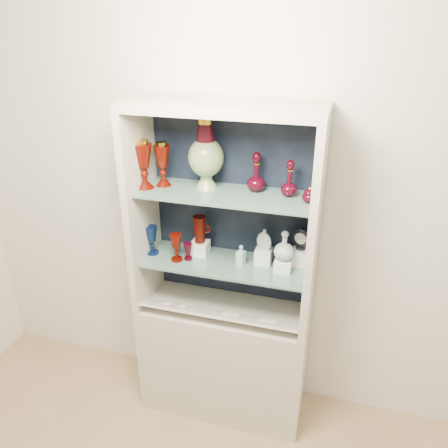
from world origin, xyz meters
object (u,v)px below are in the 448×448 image
(flat_flask, at_px, (264,239))
(cameo_medallion, at_px, (301,239))
(enamel_urn, at_px, (206,152))
(ruby_pitcher, at_px, (200,229))
(pedestal_lamp_left, at_px, (144,164))
(cobalt_goblet, at_px, (152,240))
(ruby_goblet_small, at_px, (188,251))
(ruby_goblet_tall, at_px, (176,247))
(clear_round_decanter, at_px, (284,246))
(ruby_decanter_b, at_px, (256,171))
(ruby_decanter_a, at_px, (290,176))
(lidded_bowl, at_px, (310,195))
(pedestal_lamp_right, at_px, (162,164))
(clear_square_bottle, at_px, (241,255))

(flat_flask, height_order, cameo_medallion, cameo_medallion)
(enamel_urn, height_order, ruby_pitcher, enamel_urn)
(pedestal_lamp_left, xyz_separation_m, cobalt_goblet, (-0.00, 0.02, -0.47))
(enamel_urn, bearing_deg, ruby_goblet_small, -137.89)
(ruby_goblet_tall, bearing_deg, ruby_pitcher, 45.07)
(enamel_urn, distance_m, clear_round_decanter, 0.65)
(clear_round_decanter, relative_size, cameo_medallion, 1.28)
(enamel_urn, relative_size, ruby_goblet_small, 3.84)
(cobalt_goblet, bearing_deg, ruby_decanter_b, 8.65)
(ruby_decanter_a, bearing_deg, cameo_medallion, 21.25)
(ruby_decanter_a, xyz_separation_m, clear_round_decanter, (0.00, -0.05, -0.38))
(pedestal_lamp_left, relative_size, clear_round_decanter, 1.60)
(lidded_bowl, bearing_deg, pedestal_lamp_left, -177.89)
(pedestal_lamp_left, bearing_deg, flat_flask, 7.76)
(flat_flask, xyz_separation_m, cameo_medallion, (0.20, 0.03, 0.01))
(pedestal_lamp_right, relative_size, ruby_goblet_small, 2.38)
(enamel_urn, xyz_separation_m, lidded_bowl, (0.56, -0.06, -0.15))
(pedestal_lamp_left, bearing_deg, ruby_decanter_b, 10.85)
(ruby_decanter_b, xyz_separation_m, ruby_pitcher, (-0.32, -0.02, -0.37))
(clear_round_decanter, bearing_deg, pedestal_lamp_left, -177.31)
(pedestal_lamp_right, distance_m, ruby_decanter_b, 0.51)
(pedestal_lamp_left, height_order, ruby_pitcher, pedestal_lamp_left)
(ruby_decanter_b, distance_m, ruby_goblet_small, 0.61)
(pedestal_lamp_right, height_order, ruby_goblet_tall, pedestal_lamp_right)
(pedestal_lamp_right, height_order, ruby_decanter_b, pedestal_lamp_right)
(ruby_decanter_a, bearing_deg, enamel_urn, 179.26)
(enamel_urn, xyz_separation_m, ruby_goblet_tall, (-0.15, -0.11, -0.53))
(cobalt_goblet, xyz_separation_m, clear_square_bottle, (0.53, 0.02, -0.03))
(pedestal_lamp_right, distance_m, ruby_goblet_tall, 0.47)
(ruby_decanter_a, distance_m, flat_flask, 0.39)
(lidded_bowl, height_order, ruby_goblet_tall, lidded_bowl)
(clear_round_decanter, bearing_deg, lidded_bowl, -1.94)
(enamel_urn, xyz_separation_m, clear_round_decanter, (0.45, -0.06, -0.46))
(enamel_urn, relative_size, cameo_medallion, 3.04)
(pedestal_lamp_right, bearing_deg, cameo_medallion, 4.16)
(lidded_bowl, relative_size, clear_round_decanter, 0.51)
(ruby_goblet_small, height_order, flat_flask, flat_flask)
(enamel_urn, distance_m, lidded_bowl, 0.59)
(lidded_bowl, xyz_separation_m, cameo_medallion, (-0.03, 0.09, -0.30))
(ruby_pitcher, bearing_deg, clear_square_bottle, -14.65)
(flat_flask, bearing_deg, pedestal_lamp_left, -154.10)
(lidded_bowl, height_order, clear_round_decanter, lidded_bowl)
(enamel_urn, height_order, clear_square_bottle, enamel_urn)
(cobalt_goblet, relative_size, ruby_pitcher, 1.08)
(ruby_pitcher, xyz_separation_m, cameo_medallion, (0.58, 0.03, 0.00))
(cobalt_goblet, xyz_separation_m, ruby_pitcher, (0.27, 0.07, 0.07))
(pedestal_lamp_right, relative_size, ruby_decanter_b, 1.07)
(ruby_goblet_tall, bearing_deg, ruby_decanter_a, 9.75)
(pedestal_lamp_right, height_order, ruby_goblet_small, pedestal_lamp_right)
(clear_square_bottle, bearing_deg, ruby_pitcher, 168.45)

